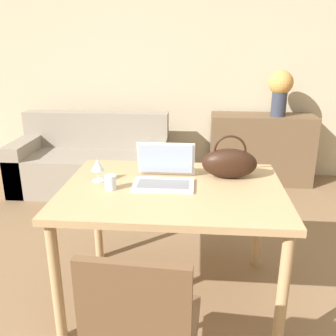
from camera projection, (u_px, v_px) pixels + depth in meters
The scene contains 10 objects.
wall_back at pixel (192, 62), 4.37m from camera, with size 10.00×0.06×2.70m.
dining_table at pixel (173, 201), 2.24m from camera, with size 1.31×0.95×0.78m.
chair at pixel (142, 329), 1.50m from camera, with size 0.47×0.47×0.90m.
couch at pixel (92, 163), 4.19m from camera, with size 1.66×0.79×0.82m.
sideboard at pixel (261, 149), 4.33m from camera, with size 1.16×0.40×0.80m.
laptop at pixel (165, 172), 2.28m from camera, with size 0.36×0.30×0.23m.
drinking_glass at pixel (111, 182), 2.17m from camera, with size 0.07×0.07×0.09m.
wine_glass at pixel (98, 166), 2.28m from camera, with size 0.08×0.08×0.14m.
handbag at pixel (229, 163), 2.33m from camera, with size 0.34×0.15×0.28m.
flower_vase at pixel (280, 88), 4.07m from camera, with size 0.26×0.26×0.49m.
Camera 1 is at (0.10, -1.30, 1.61)m, focal length 40.00 mm.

